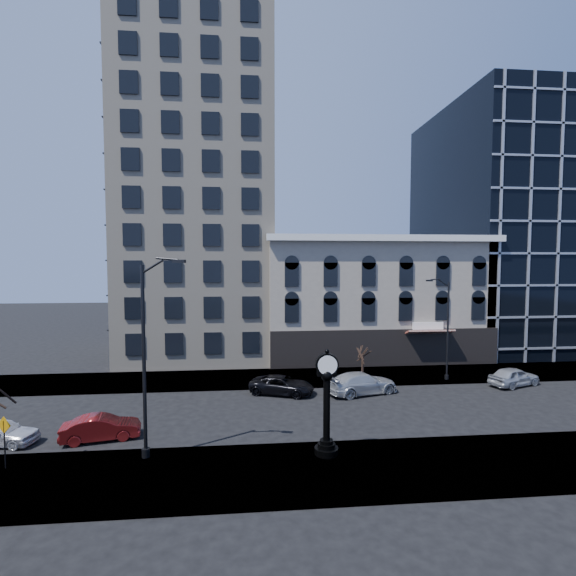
{
  "coord_description": "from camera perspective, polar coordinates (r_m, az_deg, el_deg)",
  "views": [
    {
      "loc": [
        -0.91,
        -26.98,
        9.89
      ],
      "look_at": [
        2.0,
        4.0,
        8.0
      ],
      "focal_mm": 26.0,
      "sensor_mm": 36.0,
      "label": 1
    }
  ],
  "objects": [
    {
      "name": "street_clock",
      "position": [
        22.1,
        5.31,
        -15.88
      ],
      "size": [
        1.23,
        1.23,
        5.42
      ],
      "rotation": [
        0.0,
        0.0,
        -0.05
      ],
      "color": "black",
      "rests_on": "sidewalk_near"
    },
    {
      "name": "warning_sign",
      "position": [
        24.82,
        -34.3,
        -16.05
      ],
      "size": [
        0.77,
        0.34,
        2.51
      ],
      "rotation": [
        0.0,
        0.0,
        -0.38
      ],
      "color": "black",
      "rests_on": "sidewalk_near"
    },
    {
      "name": "glass_office",
      "position": [
        58.25,
        29.29,
        7.08
      ],
      "size": [
        20.0,
        20.15,
        28.0
      ],
      "color": "black",
      "rests_on": "ground"
    },
    {
      "name": "bare_tree_far",
      "position": [
        35.69,
        10.18,
        -8.17
      ],
      "size": [
        2.01,
        2.01,
        3.46
      ],
      "color": "black",
      "rests_on": "sidewalk_far"
    },
    {
      "name": "street_lamp_far",
      "position": [
        36.61,
        20.31,
        -1.81
      ],
      "size": [
        2.22,
        0.72,
        8.66
      ],
      "rotation": [
        0.0,
        0.0,
        3.36
      ],
      "color": "black",
      "rests_on": "sidewalk_far"
    },
    {
      "name": "cream_tower",
      "position": [
        47.11,
        -12.01,
        14.95
      ],
      "size": [
        15.9,
        15.4,
        42.5
      ],
      "color": "beige",
      "rests_on": "ground"
    },
    {
      "name": "car_far_a",
      "position": [
        32.25,
        -0.84,
        -13.13
      ],
      "size": [
        5.31,
        3.73,
        1.34
      ],
      "primitive_type": "imported",
      "rotation": [
        0.0,
        0.0,
        1.23
      ],
      "color": "black",
      "rests_on": "ground"
    },
    {
      "name": "car_far_c",
      "position": [
        38.74,
        28.49,
        -10.6
      ],
      "size": [
        4.75,
        3.13,
        1.5
      ],
      "primitive_type": "imported",
      "rotation": [
        0.0,
        0.0,
        1.91
      ],
      "color": "#A5A8AD",
      "rests_on": "ground"
    },
    {
      "name": "sidewalk_far",
      "position": [
        36.35,
        -3.82,
        -12.22
      ],
      "size": [
        160.0,
        6.0,
        0.12
      ],
      "primitive_type": "cube",
      "color": "#98978A",
      "rests_on": "ground"
    },
    {
      "name": "car_near_a",
      "position": [
        28.65,
        -34.7,
        -15.91
      ],
      "size": [
        4.2,
        2.24,
        1.36
      ],
      "primitive_type": "imported",
      "rotation": [
        0.0,
        0.0,
        1.4
      ],
      "color": "silver",
      "rests_on": "ground"
    },
    {
      "name": "street_lamp_near",
      "position": [
        21.39,
        -17.45,
        -2.18
      ],
      "size": [
        2.61,
        0.87,
        10.23
      ],
      "rotation": [
        0.0,
        0.0,
        -0.22
      ],
      "color": "black",
      "rests_on": "sidewalk_near"
    },
    {
      "name": "car_far_b",
      "position": [
        32.78,
        10.07,
        -12.68
      ],
      "size": [
        5.93,
        3.69,
        1.6
      ],
      "primitive_type": "imported",
      "rotation": [
        0.0,
        0.0,
        1.85
      ],
      "color": "#A5A8AD",
      "rests_on": "ground"
    },
    {
      "name": "sidewalk_near",
      "position": [
        21.39,
        -2.54,
        -23.88
      ],
      "size": [
        160.0,
        6.0,
        0.12
      ],
      "primitive_type": "cube",
      "color": "#98978A",
      "rests_on": "ground"
    },
    {
      "name": "car_near_b",
      "position": [
        26.67,
        -24.17,
        -17.03
      ],
      "size": [
        4.36,
        2.28,
        1.37
      ],
      "primitive_type": "imported",
      "rotation": [
        0.0,
        0.0,
        1.78
      ],
      "color": "maroon",
      "rests_on": "ground"
    },
    {
      "name": "victorian_row",
      "position": [
        44.94,
        11.35,
        -1.56
      ],
      "size": [
        22.6,
        11.19,
        12.5
      ],
      "color": "#A39786",
      "rests_on": "ground"
    },
    {
      "name": "ground",
      "position": [
        28.75,
        -3.36,
        -16.65
      ],
      "size": [
        160.0,
        160.0,
        0.0
      ],
      "primitive_type": "plane",
      "color": "black",
      "rests_on": "ground"
    }
  ]
}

